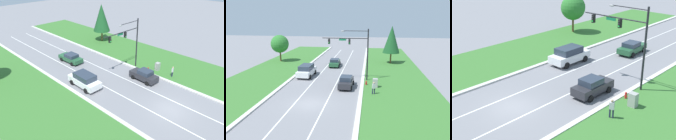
# 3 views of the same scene
# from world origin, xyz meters

# --- Properties ---
(ground_plane) EXTENTS (160.00, 160.00, 0.00)m
(ground_plane) POSITION_xyz_m (0.00, 0.00, 0.00)
(ground_plane) COLOR slate
(curb_strip_right) EXTENTS (0.50, 90.00, 0.15)m
(curb_strip_right) POSITION_xyz_m (5.65, 0.00, 0.07)
(curb_strip_right) COLOR beige
(curb_strip_right) RESTS_ON ground_plane
(curb_strip_left) EXTENTS (0.50, 90.00, 0.15)m
(curb_strip_left) POSITION_xyz_m (-5.65, 0.00, 0.07)
(curb_strip_left) COLOR beige
(curb_strip_left) RESTS_ON ground_plane
(grass_verge_right) EXTENTS (10.00, 90.00, 0.08)m
(grass_verge_right) POSITION_xyz_m (10.90, 0.00, 0.04)
(grass_verge_right) COLOR #38702D
(grass_verge_right) RESTS_ON ground_plane
(lane_stripe_inner_left) EXTENTS (0.14, 81.00, 0.01)m
(lane_stripe_inner_left) POSITION_xyz_m (-1.80, 0.00, 0.00)
(lane_stripe_inner_left) COLOR white
(lane_stripe_inner_left) RESTS_ON ground_plane
(lane_stripe_inner_right) EXTENTS (0.14, 81.00, 0.01)m
(lane_stripe_inner_right) POSITION_xyz_m (1.80, 0.00, 0.00)
(lane_stripe_inner_right) COLOR white
(lane_stripe_inner_right) RESTS_ON ground_plane
(traffic_signal_mast) EXTENTS (7.08, 0.41, 7.94)m
(traffic_signal_mast) POSITION_xyz_m (4.30, 10.36, 5.26)
(traffic_signal_mast) COLOR black
(traffic_signal_mast) RESTS_ON ground_plane
(charcoal_sedan) EXTENTS (2.03, 4.26, 1.68)m
(charcoal_sedan) POSITION_xyz_m (3.46, 6.51, 0.83)
(charcoal_sedan) COLOR #28282D
(charcoal_sedan) RESTS_ON ground_plane
(forest_sedan) EXTENTS (2.17, 4.66, 1.52)m
(forest_sedan) POSITION_xyz_m (-0.24, 19.31, 0.77)
(forest_sedan) COLOR #235633
(forest_sedan) RESTS_ON ground_plane
(white_suv) EXTENTS (2.34, 5.09, 1.96)m
(white_suv) POSITION_xyz_m (-3.68, 11.26, 1.02)
(white_suv) COLOR white
(white_suv) RESTS_ON ground_plane
(utility_cabinet) EXTENTS (0.70, 0.60, 1.31)m
(utility_cabinet) POSITION_xyz_m (7.49, 6.93, 0.66)
(utility_cabinet) COLOR #9E9E99
(utility_cabinet) RESTS_ON ground_plane
(pedestrian) EXTENTS (0.43, 0.32, 1.69)m
(pedestrian) POSITION_xyz_m (7.25, 4.13, 0.94)
(pedestrian) COLOR #232842
(pedestrian) RESTS_ON ground_plane
(fire_hydrant) EXTENTS (0.34, 0.20, 0.70)m
(fire_hydrant) POSITION_xyz_m (6.24, 7.81, 0.34)
(fire_hydrant) COLOR red
(fire_hydrant) RESTS_ON ground_plane
(conifer_near_right_tree) EXTENTS (3.48, 3.48, 7.84)m
(conifer_near_right_tree) POSITION_xyz_m (10.96, 23.58, 5.05)
(conifer_near_right_tree) COLOR brown
(conifer_near_right_tree) RESTS_ON ground_plane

